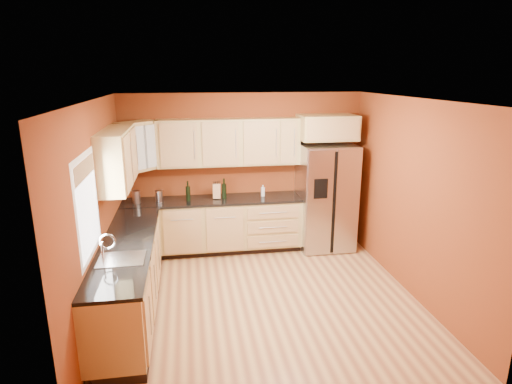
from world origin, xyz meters
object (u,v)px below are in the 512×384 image
refrigerator (326,197)px  canister_left (136,197)px  wine_bottle_a (188,191)px  knife_block (217,191)px  soap_dispenser (263,191)px

refrigerator → canister_left: bearing=179.4°
canister_left → wine_bottle_a: bearing=0.7°
wine_bottle_a → knife_block: wine_bottle_a is taller
knife_block → refrigerator: bearing=3.5°
refrigerator → wine_bottle_a: bearing=178.9°
wine_bottle_a → knife_block: size_ratio=1.34×
refrigerator → soap_dispenser: bearing=174.2°
canister_left → knife_block: size_ratio=0.85×
wine_bottle_a → canister_left: bearing=-179.3°
soap_dispenser → knife_block: bearing=-179.3°
canister_left → wine_bottle_a: size_ratio=0.63×
refrigerator → soap_dispenser: 1.07m
wine_bottle_a → soap_dispenser: size_ratio=1.70×
canister_left → knife_block: knife_block is taller
canister_left → soap_dispenser: (2.04, 0.07, -0.01)m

